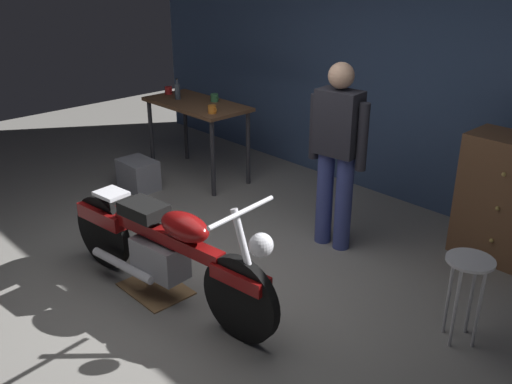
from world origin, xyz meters
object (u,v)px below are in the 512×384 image
(shop_stool, at_px, (468,278))
(bottle, at_px, (177,91))
(motorcycle, at_px, (165,248))
(wooden_dresser, at_px, (510,201))
(mug_green_speckled, at_px, (214,98))
(storage_bin, at_px, (138,175))
(person_standing, at_px, (337,149))
(mug_orange_travel, at_px, (212,109))
(mug_red_diner, at_px, (169,90))

(shop_stool, xyz_separation_m, bottle, (-3.98, 0.56, 0.50))
(shop_stool, bearing_deg, motorcycle, -146.84)
(wooden_dresser, distance_m, mug_green_speckled, 3.34)
(storage_bin, height_order, bottle, bottle)
(motorcycle, relative_size, storage_bin, 4.96)
(storage_bin, bearing_deg, person_standing, 13.52)
(mug_orange_travel, bearing_deg, bottle, 172.36)
(wooden_dresser, relative_size, bottle, 4.56)
(motorcycle, distance_m, bottle, 2.84)
(storage_bin, bearing_deg, mug_red_diner, 118.07)
(storage_bin, relative_size, mug_red_diner, 3.66)
(mug_orange_travel, height_order, mug_red_diner, mug_red_diner)
(wooden_dresser, bearing_deg, motorcycle, -120.63)
(bottle, bearing_deg, motorcycle, -38.68)
(person_standing, relative_size, shop_stool, 2.61)
(wooden_dresser, xyz_separation_m, bottle, (-3.66, -0.77, 0.45))
(shop_stool, relative_size, storage_bin, 1.45)
(motorcycle, xyz_separation_m, mug_green_speckled, (-1.79, 1.98, 0.50))
(shop_stool, bearing_deg, person_standing, 163.59)
(mug_red_diner, bearing_deg, mug_green_speckled, 14.13)
(storage_bin, distance_m, bottle, 1.08)
(shop_stool, xyz_separation_m, mug_green_speckled, (-3.60, 0.80, 0.45))
(motorcycle, height_order, bottle, bottle)
(mug_red_diner, relative_size, bottle, 0.50)
(mug_green_speckled, height_order, mug_orange_travel, mug_green_speckled)
(shop_stool, bearing_deg, storage_bin, -178.16)
(shop_stool, bearing_deg, wooden_dresser, 103.55)
(shop_stool, distance_m, wooden_dresser, 1.37)
(storage_bin, distance_m, mug_orange_travel, 1.16)
(mug_green_speckled, bearing_deg, storage_bin, -105.89)
(bottle, bearing_deg, mug_orange_travel, -7.64)
(mug_green_speckled, bearing_deg, bottle, -147.92)
(wooden_dresser, xyz_separation_m, storage_bin, (-3.54, -1.45, -0.38))
(wooden_dresser, xyz_separation_m, mug_red_diner, (-3.94, -0.69, 0.39))
(person_standing, xyz_separation_m, shop_stool, (1.50, -0.44, -0.43))
(motorcycle, xyz_separation_m, mug_red_diner, (-2.46, 1.81, 0.50))
(wooden_dresser, xyz_separation_m, mug_green_speckled, (-3.28, -0.53, 0.39))
(motorcycle, bearing_deg, mug_orange_travel, 124.42)
(person_standing, bearing_deg, shop_stool, 156.85)
(mug_orange_travel, bearing_deg, shop_stool, -8.13)
(person_standing, bearing_deg, bottle, -9.49)
(person_standing, distance_m, mug_red_diner, 2.77)
(motorcycle, distance_m, mug_green_speckled, 2.72)
(bottle, bearing_deg, mug_green_speckled, 32.08)
(motorcycle, distance_m, mug_red_diner, 3.10)
(person_standing, height_order, storage_bin, person_standing)
(person_standing, bearing_deg, storage_bin, 6.79)
(mug_green_speckled, distance_m, mug_orange_travel, 0.51)
(mug_orange_travel, xyz_separation_m, mug_red_diner, (-1.04, 0.17, 0.00))
(person_standing, xyz_separation_m, wooden_dresser, (1.18, 0.89, -0.38))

